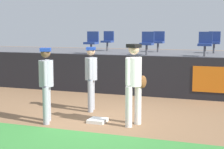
{
  "coord_description": "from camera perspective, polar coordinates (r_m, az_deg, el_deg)",
  "views": [
    {
      "loc": [
        3.1,
        -7.54,
        2.15
      ],
      "look_at": [
        0.11,
        0.84,
        1.0
      ],
      "focal_mm": 56.35,
      "sensor_mm": 36.0,
      "label": 1
    }
  ],
  "objects": [
    {
      "name": "bleacher_platform",
      "position": [
        13.95,
        6.68,
        0.99
      ],
      "size": [
        18.0,
        4.8,
        1.23
      ],
      "primitive_type": "cube",
      "color": "#59595E",
      "rests_on": "ground_plane"
    },
    {
      "name": "player_fielder_home",
      "position": [
        7.79,
        3.59,
        -0.72
      ],
      "size": [
        0.5,
        0.51,
        1.83
      ],
      "rotation": [
        0.0,
        0.0,
        -1.97
      ],
      "color": "white",
      "rests_on": "ground_plane"
    },
    {
      "name": "seat_back_right",
      "position": [
        14.21,
        16.26,
        5.24
      ],
      "size": [
        0.44,
        0.44,
        0.84
      ],
      "color": "#4C4C51",
      "rests_on": "bleacher_platform"
    },
    {
      "name": "seat_front_left",
      "position": [
        13.45,
        -3.29,
        5.43
      ],
      "size": [
        0.47,
        0.44,
        0.84
      ],
      "color": "#4C4C51",
      "rests_on": "bleacher_platform"
    },
    {
      "name": "field_wall",
      "position": [
        11.47,
        3.85,
        -0.16
      ],
      "size": [
        18.0,
        0.26,
        1.3
      ],
      "color": "black",
      "rests_on": "ground_plane"
    },
    {
      "name": "first_base",
      "position": [
        8.24,
        -2.36,
        -7.48
      ],
      "size": [
        0.4,
        0.4,
        0.08
      ],
      "primitive_type": "cube",
      "color": "white",
      "rests_on": "ground_plane"
    },
    {
      "name": "player_runner_visitor",
      "position": [
        9.22,
        -3.41,
        0.05
      ],
      "size": [
        0.39,
        0.46,
        1.69
      ],
      "rotation": [
        0.0,
        0.0,
        -1.31
      ],
      "color": "#9EA3AD",
      "rests_on": "ground_plane"
    },
    {
      "name": "player_coach_visitor",
      "position": [
        8.16,
        -10.63,
        -0.85
      ],
      "size": [
        0.43,
        0.45,
        1.73
      ],
      "rotation": [
        0.0,
        0.0,
        -1.17
      ],
      "color": "#9EA3AD",
      "rests_on": "ground_plane"
    },
    {
      "name": "seat_back_left",
      "position": [
        15.13,
        -0.68,
        5.65
      ],
      "size": [
        0.46,
        0.44,
        0.84
      ],
      "color": "#4C4C51",
      "rests_on": "bleacher_platform"
    },
    {
      "name": "seat_back_center",
      "position": [
        14.51,
        7.53,
        5.52
      ],
      "size": [
        0.46,
        0.44,
        0.84
      ],
      "color": "#4C4C51",
      "rests_on": "bleacher_platform"
    },
    {
      "name": "ground_plane",
      "position": [
        8.44,
        -2.64,
        -7.42
      ],
      "size": [
        60.0,
        60.0,
        0.0
      ],
      "primitive_type": "plane",
      "color": "#846042"
    },
    {
      "name": "seat_front_center",
      "position": [
        12.77,
        5.72,
        5.29
      ],
      "size": [
        0.45,
        0.44,
        0.84
      ],
      "color": "#4C4C51",
      "rests_on": "bleacher_platform"
    },
    {
      "name": "seat_front_right",
      "position": [
        12.43,
        14.88,
        5.03
      ],
      "size": [
        0.46,
        0.44,
        0.84
      ],
      "color": "#4C4C51",
      "rests_on": "bleacher_platform"
    }
  ]
}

